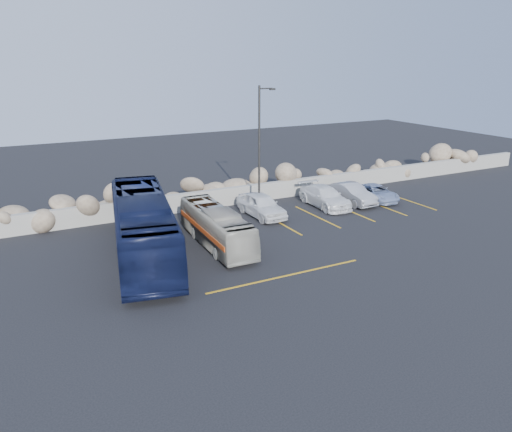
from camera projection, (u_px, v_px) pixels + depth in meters
name	position (u px, v px, depth m)	size (l,w,h in m)	color
ground	(307.00, 273.00, 23.21)	(90.00, 90.00, 0.00)	black
seawall	(208.00, 199.00, 33.17)	(60.00, 0.40, 1.20)	#99978B
riprap_pile	(201.00, 185.00, 33.97)	(54.00, 2.80, 2.60)	#8C755C
parking_lines	(321.00, 225.00, 29.96)	(18.16, 9.36, 0.01)	gold
lamppost	(260.00, 147.00, 31.06)	(1.14, 0.18, 8.00)	#2F2D2A
vintage_bus	(216.00, 227.00, 26.47)	(1.71, 7.33, 2.04)	beige
tour_coach	(143.00, 227.00, 24.73)	(2.65, 11.33, 3.16)	#101636
car_a	(261.00, 205.00, 31.40)	(1.71, 4.26, 1.45)	white
car_b	(351.00, 194.00, 34.22)	(1.43, 4.10, 1.35)	#A2A2A7
car_c	(325.00, 197.00, 33.48)	(1.87, 4.61, 1.34)	white
car_d	(376.00, 193.00, 34.97)	(1.79, 3.87, 1.08)	#8697BE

